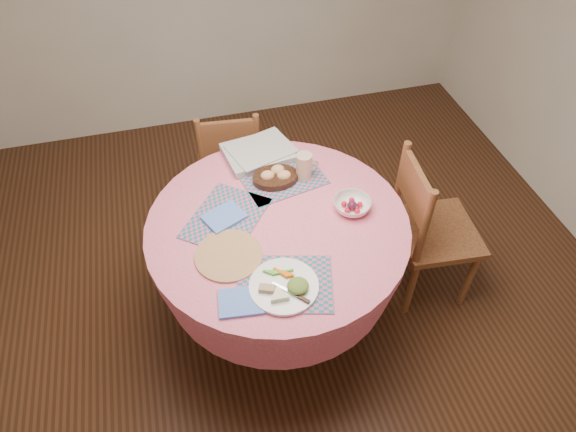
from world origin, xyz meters
name	(u,v)px	position (x,y,z in m)	size (l,w,h in m)	color
ground	(280,312)	(0.00, 0.00, 0.00)	(4.00, 4.00, 0.00)	#331C0F
room_envelope	(273,23)	(0.00, 0.00, 1.71)	(4.01, 4.01, 2.71)	silver
dining_table	(278,249)	(0.00, 0.00, 0.56)	(1.24, 1.24, 0.75)	pink
chair_right	(429,228)	(0.83, 0.00, 0.49)	(0.45, 0.47, 0.94)	brown
chair_back	(231,161)	(-0.09, 0.86, 0.45)	(0.43, 0.42, 0.85)	brown
placemat_front	(285,283)	(-0.06, -0.35, 0.75)	(0.40, 0.30, 0.01)	#136F6B
placemat_left	(226,218)	(-0.23, 0.09, 0.75)	(0.40, 0.30, 0.01)	#136F6B
placemat_back	(282,177)	(0.10, 0.30, 0.75)	(0.40, 0.30, 0.01)	#136F6B
wicker_trivet	(229,255)	(-0.26, -0.14, 0.76)	(0.30, 0.30, 0.01)	olive
napkin_near	(241,302)	(-0.25, -0.40, 0.76)	(0.18, 0.14, 0.01)	#567DDD
napkin_far	(224,217)	(-0.24, 0.09, 0.76)	(0.18, 0.14, 0.01)	#567DDD
dinner_plate	(286,285)	(-0.06, -0.38, 0.77)	(0.29, 0.29, 0.05)	white
bread_bowl	(276,176)	(0.06, 0.28, 0.78)	(0.23, 0.23, 0.08)	black
latte_mug	(304,166)	(0.21, 0.27, 0.83)	(0.12, 0.08, 0.14)	#CEAF8D
fruit_bowl	(352,205)	(0.36, -0.01, 0.78)	(0.20, 0.20, 0.06)	white
newspaper_stack	(258,152)	(0.02, 0.50, 0.78)	(0.40, 0.34, 0.04)	silver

